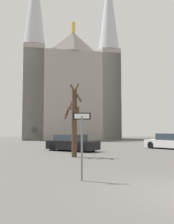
{
  "coord_description": "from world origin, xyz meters",
  "views": [
    {
      "loc": [
        -3.71,
        -6.46,
        1.71
      ],
      "look_at": [
        -0.29,
        20.64,
        3.66
      ],
      "focal_mm": 40.57,
      "sensor_mm": 36.0,
      "label": 1
    }
  ],
  "objects": [
    {
      "name": "parked_car_far_white",
      "position": [
        6.69,
        15.32,
        0.66
      ],
      "size": [
        3.96,
        4.78,
        1.4
      ],
      "color": "silver",
      "rests_on": "ground"
    },
    {
      "name": "bare_tree",
      "position": [
        -2.5,
        9.7,
        2.34
      ],
      "size": [
        1.23,
        1.25,
        4.76
      ],
      "color": "#473323",
      "rests_on": "ground"
    },
    {
      "name": "one_way_arrow_sign",
      "position": [
        -2.8,
        2.16,
        1.44
      ],
      "size": [
        0.61,
        0.11,
        2.31
      ],
      "color": "slate",
      "rests_on": "ground"
    },
    {
      "name": "cathedral",
      "position": [
        -0.89,
        40.45,
        10.07
      ],
      "size": [
        17.8,
        11.39,
        33.06
      ],
      "color": "gray",
      "rests_on": "ground"
    },
    {
      "name": "parked_car_near_black",
      "position": [
        -2.33,
        14.3,
        0.64
      ],
      "size": [
        4.39,
        4.09,
        1.34
      ],
      "color": "black",
      "rests_on": "ground"
    }
  ]
}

